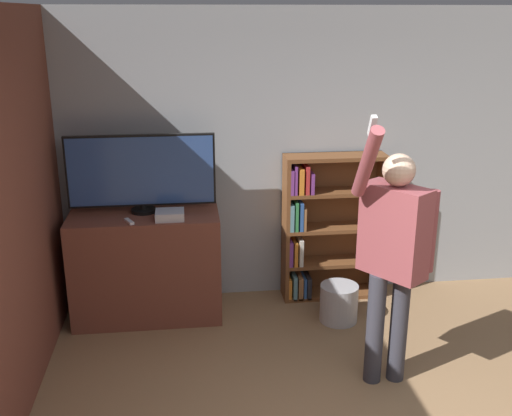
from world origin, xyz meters
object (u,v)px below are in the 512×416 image
Objects in this scene: person at (393,248)px; waste_bin at (339,303)px; game_console at (170,215)px; television at (141,172)px; bookshelf at (324,228)px.

waste_bin is at bearing 150.91° from person.
person reaches higher than game_console.
person is (1.57, -1.09, 0.06)m from game_console.
bookshelf is (1.66, 0.15, -0.64)m from television.
waste_bin is (-0.11, 0.93, -0.90)m from person.
game_console is 0.12× the size of person.
person is at bearing -35.92° from television.
television is 0.90× the size of bookshelf.
bookshelf is at bearing 149.90° from person.
bookshelf is 0.69× the size of person.
game_console is 1.51m from bookshelf.
television is 0.62× the size of person.
game_console reaches higher than waste_bin.
television is at bearing -174.83° from bookshelf.
television is 5.27× the size of game_console.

